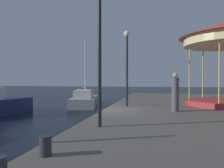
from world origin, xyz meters
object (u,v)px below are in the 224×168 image
(lamp_post_near_edge, at_px, (100,28))
(person_mid_promenade, at_px, (175,93))
(bollard_south, at_px, (45,146))
(lamp_post_mid_promenade, at_px, (127,55))
(sailboat_grey, at_px, (85,100))

(lamp_post_near_edge, distance_m, person_mid_promenade, 5.33)
(person_mid_promenade, bearing_deg, bollard_south, -114.18)
(lamp_post_near_edge, height_order, lamp_post_mid_promenade, lamp_post_near_edge)
(lamp_post_mid_promenade, xyz_separation_m, bollard_south, (-0.50, -8.27, -2.74))
(lamp_post_near_edge, bearing_deg, sailboat_grey, 111.26)
(lamp_post_mid_promenade, relative_size, bollard_south, 10.77)
(lamp_post_mid_promenade, bearing_deg, sailboat_grey, 127.61)
(lamp_post_mid_promenade, bearing_deg, lamp_post_near_edge, -91.39)
(lamp_post_near_edge, height_order, person_mid_promenade, lamp_post_near_edge)
(sailboat_grey, height_order, lamp_post_mid_promenade, sailboat_grey)
(lamp_post_mid_promenade, height_order, person_mid_promenade, lamp_post_mid_promenade)
(bollard_south, height_order, person_mid_promenade, person_mid_promenade)
(lamp_post_near_edge, xyz_separation_m, lamp_post_mid_promenade, (0.13, 5.48, -0.22))
(sailboat_grey, relative_size, bollard_south, 15.28)
(lamp_post_near_edge, relative_size, person_mid_promenade, 2.52)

